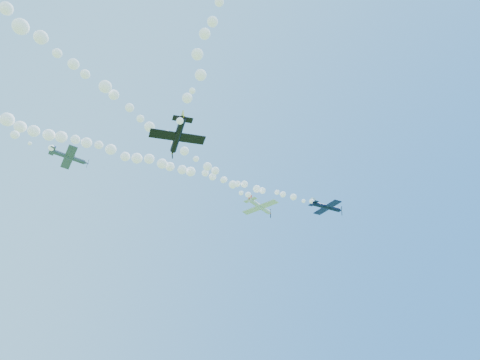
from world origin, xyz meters
TOP-DOWN VIEW (x-y plane):
  - plane_white at (12.08, 0.67)m, footprint 7.58×8.02m
  - smoke_trail_white at (-30.67, -8.44)m, footprint 81.14×19.47m
  - plane_navy at (27.64, -3.87)m, footprint 8.12×8.40m
  - smoke_trail_navy at (-8.98, 6.85)m, footprint 68.71×22.20m
  - plane_grey at (-23.18, 7.83)m, footprint 6.48×6.85m
  - plane_black at (-15.85, -15.42)m, footprint 6.86×6.48m

SIDE VIEW (x-z plane):
  - plane_black at x=-15.85m, z-range 36.74..39.03m
  - plane_grey at x=-23.18m, z-range 46.27..48.19m
  - smoke_trail_white at x=-30.67m, z-range 47.57..50.73m
  - plane_white at x=12.08m, z-range 48.46..50.48m
  - smoke_trail_navy at x=-8.98m, z-range 52.21..55.35m
  - plane_navy at x=27.64m, z-range 52.72..55.24m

